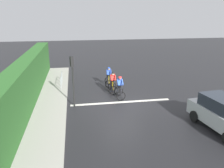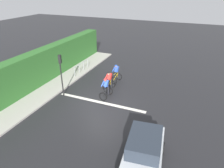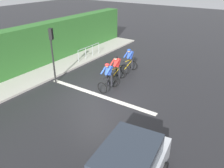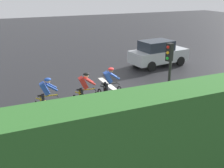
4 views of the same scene
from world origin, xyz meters
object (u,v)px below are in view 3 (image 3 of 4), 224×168
cyclist_mid (108,77)px  cyclist_second (116,69)px  cyclist_lead (129,61)px  pedestrian_railing_kerbside (89,50)px  traffic_light_near_crossing (52,48)px

cyclist_mid → cyclist_second: bearing=102.1°
cyclist_lead → cyclist_mid: bearing=-83.9°
cyclist_second → pedestrian_railing_kerbside: (-4.01, 2.26, -0.05)m
cyclist_second → cyclist_mid: (0.28, -1.30, 0.00)m
cyclist_lead → pedestrian_railing_kerbside: size_ratio=0.65×
cyclist_lead → pedestrian_railing_kerbside: bearing=172.0°
cyclist_second → traffic_light_near_crossing: size_ratio=0.50×
cyclist_lead → cyclist_second: (0.04, -1.70, 0.00)m
pedestrian_railing_kerbside → cyclist_mid: bearing=-39.7°
traffic_light_near_crossing → pedestrian_railing_kerbside: size_ratio=1.30×
cyclist_second → pedestrian_railing_kerbside: 4.61m
cyclist_mid → traffic_light_near_crossing: traffic_light_near_crossing is taller
pedestrian_railing_kerbside → cyclist_second: bearing=-29.4°
cyclist_lead → cyclist_mid: size_ratio=1.00×
cyclist_mid → pedestrian_railing_kerbside: size_ratio=0.65×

